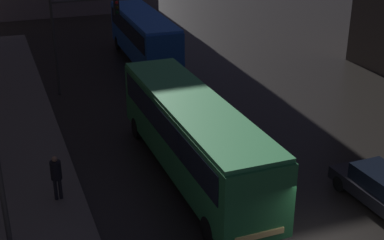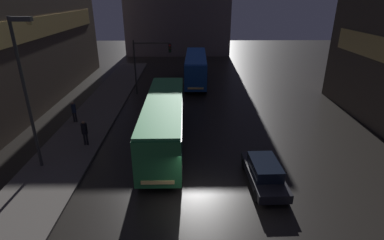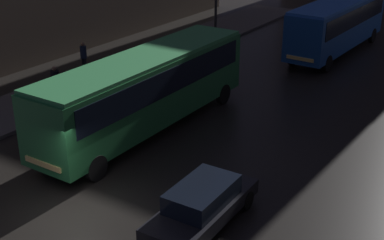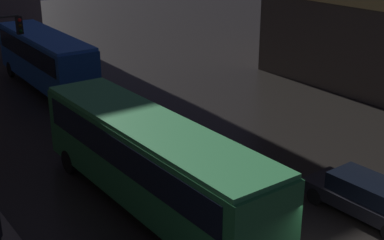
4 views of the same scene
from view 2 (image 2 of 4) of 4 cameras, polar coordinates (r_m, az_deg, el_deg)
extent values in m
plane|color=black|center=(15.90, 2.11, -16.35)|extent=(120.00, 120.00, 0.00)
cube|color=#56514C|center=(25.78, -19.51, -1.31)|extent=(4.00, 48.00, 0.15)
cube|color=#EAC66B|center=(31.90, -26.24, 15.79)|extent=(0.24, 26.18, 1.80)
cube|color=#E0B25B|center=(58.99, 6.64, 20.26)|extent=(0.24, 10.20, 1.80)
cube|color=#236B38|center=(20.92, -5.28, -0.14)|extent=(2.57, 12.00, 2.72)
cube|color=black|center=(20.69, -5.34, 1.42)|extent=(2.62, 11.04, 1.10)
cube|color=#399252|center=(20.40, -5.42, 3.59)|extent=(2.51, 11.76, 0.16)
cube|color=#F4CC72|center=(16.10, -6.55, -11.72)|extent=(1.76, 0.11, 0.20)
cylinder|color=black|center=(17.46, -2.24, -10.31)|extent=(0.25, 1.00, 1.00)
cylinder|color=black|center=(17.66, -9.90, -10.25)|extent=(0.25, 1.00, 1.00)
cylinder|color=black|center=(25.65, -1.92, 0.98)|extent=(0.25, 1.00, 1.00)
cylinder|color=black|center=(25.79, -7.08, 0.93)|extent=(0.25, 1.00, 1.00)
cube|color=#194793|center=(36.53, 0.73, 9.97)|extent=(2.74, 10.91, 2.73)
cube|color=black|center=(36.39, 0.74, 10.91)|extent=(2.77, 10.04, 1.10)
cube|color=blue|center=(36.23, 0.75, 12.20)|extent=(2.69, 10.69, 0.16)
cube|color=#F4CC72|center=(31.51, 0.69, 6.05)|extent=(1.68, 0.15, 0.20)
cylinder|color=black|center=(33.02, 2.61, 6.00)|extent=(0.28, 1.01, 1.00)
cylinder|color=black|center=(33.03, -1.22, 6.02)|extent=(0.28, 1.01, 1.00)
cylinder|color=black|center=(40.77, 2.31, 9.27)|extent=(0.28, 1.01, 1.00)
cylinder|color=black|center=(40.78, -0.81, 9.28)|extent=(0.28, 1.01, 1.00)
cube|color=black|center=(17.76, 13.54, -10.18)|extent=(1.86, 4.62, 0.50)
cube|color=black|center=(17.47, 13.71, -8.62)|extent=(1.55, 2.56, 0.63)
cylinder|color=black|center=(16.89, 17.55, -13.53)|extent=(0.22, 0.65, 0.64)
cylinder|color=black|center=(16.44, 12.22, -14.00)|extent=(0.22, 0.65, 0.64)
cylinder|color=black|center=(19.39, 14.52, -8.08)|extent=(0.22, 0.65, 0.64)
cylinder|color=black|center=(19.00, 9.91, -8.33)|extent=(0.22, 0.65, 0.64)
cylinder|color=black|center=(22.51, -19.80, -3.43)|extent=(0.14, 0.14, 0.89)
cylinder|color=black|center=(22.46, -19.36, -3.44)|extent=(0.14, 0.14, 0.89)
cylinder|color=black|center=(22.16, -19.86, -1.55)|extent=(0.54, 0.54, 0.74)
sphere|color=#8C664C|center=(21.97, -20.02, -0.41)|extent=(0.22, 0.22, 0.22)
cylinder|color=black|center=(26.85, -21.58, 0.50)|extent=(0.14, 0.14, 0.85)
cylinder|color=black|center=(26.78, -21.22, 0.51)|extent=(0.14, 0.14, 0.85)
cylinder|color=#1E283D|center=(26.55, -21.64, 2.06)|extent=(0.49, 0.49, 0.71)
sphere|color=#8C664C|center=(26.40, -21.78, 3.00)|extent=(0.22, 0.22, 0.22)
cylinder|color=#2D2D2D|center=(32.54, -10.78, 9.69)|extent=(0.16, 0.16, 5.74)
cylinder|color=#2D2D2D|center=(31.80, -7.71, 14.31)|extent=(3.73, 0.12, 0.12)
cube|color=black|center=(31.72, -4.22, 13.51)|extent=(0.30, 0.24, 0.90)
sphere|color=red|center=(31.54, -4.25, 13.97)|extent=(0.18, 0.18, 0.18)
sphere|color=#3B2B07|center=(31.58, -4.23, 13.47)|extent=(0.18, 0.18, 0.18)
sphere|color=black|center=(31.63, -4.22, 12.97)|extent=(0.18, 0.18, 0.18)
cylinder|color=#2D2D2D|center=(19.50, -28.95, 3.68)|extent=(0.18, 0.18, 8.87)
cube|color=#383838|center=(18.47, -29.84, 16.37)|extent=(1.10, 0.36, 0.24)
sphere|color=#F4CC72|center=(18.30, -28.61, 16.08)|extent=(0.32, 0.32, 0.32)
camera|label=1|loc=(8.82, -90.40, 7.86)|focal=50.00mm
camera|label=3|loc=(12.24, 79.11, 3.69)|focal=50.00mm
camera|label=4|loc=(11.47, -69.48, 8.26)|focal=50.00mm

